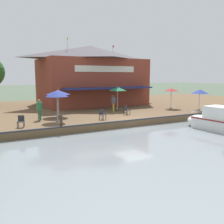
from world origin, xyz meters
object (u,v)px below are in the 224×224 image
(person_mid_patio, at_px, (113,101))
(cafe_chair_under_first_umbrella, at_px, (21,121))
(patio_umbrella_back_row, at_px, (117,89))
(patio_umbrella_far_corner, at_px, (200,91))
(cafe_chair_facing_river, at_px, (126,110))
(patio_umbrella_near_quay_edge, at_px, (171,90))
(patio_umbrella_mid_patio_left, at_px, (58,92))
(person_at_quay_edge, at_px, (39,107))
(mooring_post, at_px, (61,121))
(cafe_chair_mid_patio, at_px, (102,114))
(waterfront_restaurant, at_px, (91,75))
(motorboat_fourth_along, at_px, (222,122))
(patio_umbrella_by_entrance, at_px, (57,94))

(person_mid_patio, bearing_deg, cafe_chair_under_first_umbrella, -66.81)
(patio_umbrella_back_row, relative_size, person_mid_patio, 1.53)
(patio_umbrella_far_corner, xyz_separation_m, cafe_chair_facing_river, (-1.05, -8.55, -1.53))
(patio_umbrella_near_quay_edge, xyz_separation_m, patio_umbrella_mid_patio_left, (-0.52, -12.84, 0.09))
(person_at_quay_edge, bearing_deg, mooring_post, 11.58)
(patio_umbrella_back_row, xyz_separation_m, patio_umbrella_near_quay_edge, (1.17, 6.32, -0.22))
(cafe_chair_mid_patio, relative_size, cafe_chair_facing_river, 1.00)
(waterfront_restaurant, xyz_separation_m, mooring_post, (12.84, -8.03, -3.35))
(cafe_chair_mid_patio, height_order, motorboat_fourth_along, motorboat_fourth_along)
(cafe_chair_under_first_umbrella, distance_m, person_at_quay_edge, 3.06)
(waterfront_restaurant, height_order, patio_umbrella_by_entrance, waterfront_restaurant)
(cafe_chair_mid_patio, bearing_deg, patio_umbrella_mid_patio_left, -141.15)
(patio_umbrella_back_row, xyz_separation_m, motorboat_fourth_along, (10.20, 3.51, -2.18))
(patio_umbrella_far_corner, relative_size, patio_umbrella_by_entrance, 0.94)
(patio_umbrella_near_quay_edge, relative_size, patio_umbrella_far_corner, 1.01)
(patio_umbrella_back_row, xyz_separation_m, cafe_chair_mid_patio, (4.05, -3.79, -1.84))
(patio_umbrella_by_entrance, bearing_deg, waterfront_restaurant, 143.99)
(cafe_chair_mid_patio, relative_size, cafe_chair_under_first_umbrella, 1.00)
(cafe_chair_mid_patio, distance_m, mooring_post, 4.21)
(cafe_chair_facing_river, bearing_deg, cafe_chair_under_first_umbrella, -81.15)
(person_at_quay_edge, bearing_deg, cafe_chair_mid_patio, 64.70)
(patio_umbrella_by_entrance, xyz_separation_m, patio_umbrella_mid_patio_left, (-2.46, 0.81, -0.01))
(patio_umbrella_by_entrance, distance_m, person_at_quay_edge, 2.04)
(patio_umbrella_far_corner, xyz_separation_m, person_at_quay_edge, (-1.89, -16.51, -0.91))
(patio_umbrella_near_quay_edge, bearing_deg, waterfront_restaurant, -144.78)
(patio_umbrella_near_quay_edge, height_order, patio_umbrella_mid_patio_left, patio_umbrella_mid_patio_left)
(patio_umbrella_mid_patio_left, height_order, cafe_chair_facing_river, patio_umbrella_mid_patio_left)
(cafe_chair_mid_patio, bearing_deg, patio_umbrella_far_corner, 91.61)
(patio_umbrella_near_quay_edge, bearing_deg, cafe_chair_facing_river, -77.66)
(patio_umbrella_mid_patio_left, distance_m, person_at_quay_edge, 2.54)
(patio_umbrella_near_quay_edge, distance_m, patio_umbrella_far_corner, 3.07)
(waterfront_restaurant, relative_size, patio_umbrella_near_quay_edge, 5.74)
(cafe_chair_under_first_umbrella, relative_size, mooring_post, 0.93)
(patio_umbrella_near_quay_edge, relative_size, motorboat_fourth_along, 0.35)
(patio_umbrella_mid_patio_left, bearing_deg, patio_umbrella_near_quay_edge, 87.66)
(cafe_chair_facing_river, xyz_separation_m, motorboat_fourth_along, (7.53, 4.04, -0.34))
(patio_umbrella_far_corner, xyz_separation_m, mooring_post, (1.74, -15.77, -1.54))
(patio_umbrella_near_quay_edge, bearing_deg, patio_umbrella_back_row, -100.52)
(patio_umbrella_near_quay_edge, height_order, person_mid_patio, patio_umbrella_near_quay_edge)
(patio_umbrella_far_corner, relative_size, cafe_chair_under_first_umbrella, 2.68)
(patio_umbrella_far_corner, xyz_separation_m, person_mid_patio, (-3.75, -8.48, -0.95))
(patio_umbrella_back_row, bearing_deg, patio_umbrella_by_entrance, -67.05)
(patio_umbrella_far_corner, bearing_deg, waterfront_restaurant, -145.12)
(patio_umbrella_mid_patio_left, bearing_deg, waterfront_restaurant, 139.69)
(cafe_chair_under_first_umbrella, bearing_deg, waterfront_restaurant, 137.49)
(patio_umbrella_far_corner, height_order, mooring_post, patio_umbrella_far_corner)
(cafe_chair_under_first_umbrella, xyz_separation_m, motorboat_fourth_along, (6.00, 13.83, -0.34))
(patio_umbrella_back_row, distance_m, patio_umbrella_mid_patio_left, 6.56)
(patio_umbrella_near_quay_edge, xyz_separation_m, cafe_chair_mid_patio, (2.88, -10.10, -1.62))
(cafe_chair_facing_river, height_order, mooring_post, mooring_post)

